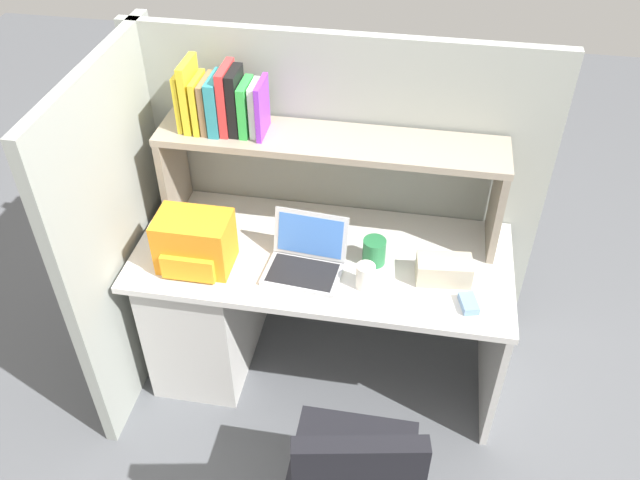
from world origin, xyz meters
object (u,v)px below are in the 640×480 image
at_px(paper_cup, 365,276).
at_px(tissue_box, 444,270).
at_px(laptop, 306,259).
at_px(snack_canister, 374,251).
at_px(backpack, 194,243).
at_px(computer_mouse, 469,303).

xyz_separation_m(paper_cup, tissue_box, (0.31, 0.10, -0.00)).
bearing_deg(tissue_box, paper_cup, -168.22).
relative_size(laptop, snack_canister, 2.87).
height_order(backpack, snack_canister, backpack).
bearing_deg(laptop, snack_canister, 17.72).
xyz_separation_m(backpack, snack_canister, (0.72, 0.14, -0.06)).
bearing_deg(computer_mouse, laptop, 155.41).
xyz_separation_m(laptop, snack_canister, (0.27, 0.09, 0.01)).
xyz_separation_m(laptop, computer_mouse, (0.66, -0.11, -0.03)).
bearing_deg(paper_cup, computer_mouse, -6.05).
relative_size(computer_mouse, paper_cup, 0.95).
relative_size(backpack, snack_canister, 2.60).
distance_m(tissue_box, snack_canister, 0.29).
bearing_deg(laptop, paper_cup, -14.71).
relative_size(laptop, paper_cup, 3.03).
distance_m(laptop, backpack, 0.46).
distance_m(backpack, tissue_box, 1.02).
bearing_deg(snack_canister, paper_cup, -96.64).
height_order(tissue_box, snack_canister, snack_canister).
height_order(computer_mouse, paper_cup, paper_cup).
xyz_separation_m(tissue_box, snack_canister, (-0.29, 0.06, 0.01)).
bearing_deg(backpack, tissue_box, 4.76).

